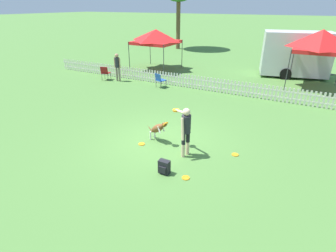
{
  "coord_description": "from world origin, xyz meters",
  "views": [
    {
      "loc": [
        3.99,
        -6.82,
        4.27
      ],
      "look_at": [
        0.4,
        -0.19,
        0.75
      ],
      "focal_mm": 28.0,
      "sensor_mm": 36.0,
      "label": 1
    }
  ],
  "objects_px": {
    "canopy_tent_secondary": "(156,37)",
    "frisbee_near_dog": "(186,178)",
    "backpack_on_grass": "(164,167)",
    "folding_chair_blue_left": "(105,72)",
    "folding_chair_center": "(160,79)",
    "frisbee_near_handler": "(142,144)",
    "equipment_trailer": "(295,53)",
    "frisbee_midfield": "(235,155)",
    "leaping_dog": "(158,128)",
    "handler_person": "(185,127)",
    "spectator_standing": "(117,65)",
    "canopy_tent_main": "(321,41)"
  },
  "relations": [
    {
      "from": "folding_chair_center",
      "to": "canopy_tent_main",
      "type": "relative_size",
      "value": 0.26
    },
    {
      "from": "leaping_dog",
      "to": "frisbee_near_handler",
      "type": "bearing_deg",
      "value": -22.68
    },
    {
      "from": "handler_person",
      "to": "equipment_trailer",
      "type": "xyz_separation_m",
      "value": [
        1.91,
        12.23,
        0.47
      ]
    },
    {
      "from": "frisbee_near_dog",
      "to": "frisbee_midfield",
      "type": "distance_m",
      "value": 2.01
    },
    {
      "from": "frisbee_midfield",
      "to": "backpack_on_grass",
      "type": "relative_size",
      "value": 0.53
    },
    {
      "from": "frisbee_near_dog",
      "to": "canopy_tent_main",
      "type": "bearing_deg",
      "value": 76.71
    },
    {
      "from": "frisbee_near_handler",
      "to": "canopy_tent_secondary",
      "type": "bearing_deg",
      "value": 118.12
    },
    {
      "from": "handler_person",
      "to": "folding_chair_center",
      "type": "height_order",
      "value": "handler_person"
    },
    {
      "from": "backpack_on_grass",
      "to": "folding_chair_center",
      "type": "distance_m",
      "value": 8.21
    },
    {
      "from": "equipment_trailer",
      "to": "canopy_tent_main",
      "type": "bearing_deg",
      "value": -74.87
    },
    {
      "from": "leaping_dog",
      "to": "frisbee_near_handler",
      "type": "distance_m",
      "value": 0.76
    },
    {
      "from": "frisbee_near_dog",
      "to": "frisbee_midfield",
      "type": "relative_size",
      "value": 1.0
    },
    {
      "from": "spectator_standing",
      "to": "equipment_trailer",
      "type": "bearing_deg",
      "value": -150.8
    },
    {
      "from": "canopy_tent_secondary",
      "to": "equipment_trailer",
      "type": "bearing_deg",
      "value": 16.16
    },
    {
      "from": "canopy_tent_secondary",
      "to": "frisbee_near_dog",
      "type": "bearing_deg",
      "value": -55.82
    },
    {
      "from": "leaping_dog",
      "to": "spectator_standing",
      "type": "relative_size",
      "value": 0.61
    },
    {
      "from": "frisbee_near_dog",
      "to": "spectator_standing",
      "type": "xyz_separation_m",
      "value": [
        -7.73,
        6.95,
        0.98
      ]
    },
    {
      "from": "equipment_trailer",
      "to": "folding_chair_center",
      "type": "bearing_deg",
      "value": -146.95
    },
    {
      "from": "frisbee_near_dog",
      "to": "canopy_tent_secondary",
      "type": "xyz_separation_m",
      "value": [
        -7.32,
        10.78,
        2.23
      ]
    },
    {
      "from": "canopy_tent_secondary",
      "to": "spectator_standing",
      "type": "bearing_deg",
      "value": -96.11
    },
    {
      "from": "leaping_dog",
      "to": "frisbee_midfield",
      "type": "relative_size",
      "value": 4.77
    },
    {
      "from": "folding_chair_blue_left",
      "to": "leaping_dog",
      "type": "bearing_deg",
      "value": 127.21
    },
    {
      "from": "frisbee_near_dog",
      "to": "frisbee_midfield",
      "type": "xyz_separation_m",
      "value": [
        0.85,
        1.82,
        0.0
      ]
    },
    {
      "from": "frisbee_near_dog",
      "to": "folding_chair_center",
      "type": "relative_size",
      "value": 0.26
    },
    {
      "from": "backpack_on_grass",
      "to": "spectator_standing",
      "type": "height_order",
      "value": "spectator_standing"
    },
    {
      "from": "frisbee_near_handler",
      "to": "equipment_trailer",
      "type": "relative_size",
      "value": 0.04
    },
    {
      "from": "frisbee_near_handler",
      "to": "equipment_trailer",
      "type": "xyz_separation_m",
      "value": [
        3.47,
        12.3,
        1.43
      ]
    },
    {
      "from": "backpack_on_grass",
      "to": "folding_chair_blue_left",
      "type": "bearing_deg",
      "value": 139.3
    },
    {
      "from": "handler_person",
      "to": "frisbee_near_dog",
      "type": "distance_m",
      "value": 1.54
    },
    {
      "from": "folding_chair_blue_left",
      "to": "canopy_tent_main",
      "type": "distance_m",
      "value": 12.08
    },
    {
      "from": "frisbee_near_handler",
      "to": "frisbee_near_dog",
      "type": "height_order",
      "value": "same"
    },
    {
      "from": "folding_chair_blue_left",
      "to": "spectator_standing",
      "type": "relative_size",
      "value": 0.52
    },
    {
      "from": "frisbee_near_handler",
      "to": "folding_chair_blue_left",
      "type": "relative_size",
      "value": 0.25
    },
    {
      "from": "frisbee_near_handler",
      "to": "equipment_trailer",
      "type": "distance_m",
      "value": 12.86
    },
    {
      "from": "folding_chair_center",
      "to": "leaping_dog",
      "type": "bearing_deg",
      "value": 140.65
    },
    {
      "from": "frisbee_midfield",
      "to": "spectator_standing",
      "type": "distance_m",
      "value": 10.05
    },
    {
      "from": "backpack_on_grass",
      "to": "equipment_trailer",
      "type": "xyz_separation_m",
      "value": [
        2.01,
        13.37,
        1.24
      ]
    },
    {
      "from": "handler_person",
      "to": "folding_chair_blue_left",
      "type": "distance_m",
      "value": 9.8
    },
    {
      "from": "frisbee_near_handler",
      "to": "backpack_on_grass",
      "type": "distance_m",
      "value": 1.82
    },
    {
      "from": "leaping_dog",
      "to": "folding_chair_center",
      "type": "xyz_separation_m",
      "value": [
        -3.13,
        5.53,
        -0.02
      ]
    },
    {
      "from": "folding_chair_blue_left",
      "to": "folding_chair_center",
      "type": "relative_size",
      "value": 1.06
    },
    {
      "from": "backpack_on_grass",
      "to": "folding_chair_blue_left",
      "type": "distance_m",
      "value": 10.43
    },
    {
      "from": "handler_person",
      "to": "canopy_tent_secondary",
      "type": "relative_size",
      "value": 0.57
    },
    {
      "from": "frisbee_midfield",
      "to": "leaping_dog",
      "type": "bearing_deg",
      "value": -171.7
    },
    {
      "from": "folding_chair_center",
      "to": "equipment_trailer",
      "type": "bearing_deg",
      "value": -113.36
    },
    {
      "from": "handler_person",
      "to": "canopy_tent_main",
      "type": "bearing_deg",
      "value": 0.19
    },
    {
      "from": "frisbee_midfield",
      "to": "canopy_tent_secondary",
      "type": "xyz_separation_m",
      "value": [
        -8.17,
        8.96,
        2.23
      ]
    },
    {
      "from": "spectator_standing",
      "to": "folding_chair_center",
      "type": "bearing_deg",
      "value": 174.71
    },
    {
      "from": "frisbee_midfield",
      "to": "spectator_standing",
      "type": "relative_size",
      "value": 0.13
    },
    {
      "from": "handler_person",
      "to": "folding_chair_blue_left",
      "type": "bearing_deg",
      "value": 72.48
    }
  ]
}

